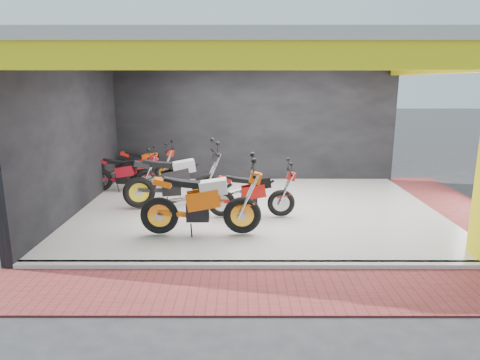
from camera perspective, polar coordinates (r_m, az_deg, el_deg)
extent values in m
plane|color=#2D2D30|center=(7.98, 2.85, -8.60)|extent=(80.00, 80.00, 0.00)
cube|color=white|center=(9.85, 2.30, -4.03)|extent=(8.00, 6.00, 0.10)
cube|color=beige|center=(9.44, 2.51, 17.04)|extent=(8.40, 6.40, 0.20)
cube|color=black|center=(12.57, 1.84, 7.61)|extent=(8.20, 0.20, 3.50)
cube|color=black|center=(10.19, -21.43, 5.43)|extent=(0.20, 6.20, 3.50)
cube|color=yellow|center=(6.43, 3.63, 16.21)|extent=(8.40, 0.30, 0.40)
cube|color=yellow|center=(10.39, 25.83, 13.77)|extent=(0.30, 6.40, 0.40)
cube|color=white|center=(7.03, 3.25, -11.29)|extent=(8.00, 0.20, 0.10)
cube|color=maroon|center=(6.34, 3.64, -14.49)|extent=(9.00, 1.40, 0.03)
cube|color=maroon|center=(11.13, 27.88, -3.75)|extent=(1.40, 7.00, 0.03)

